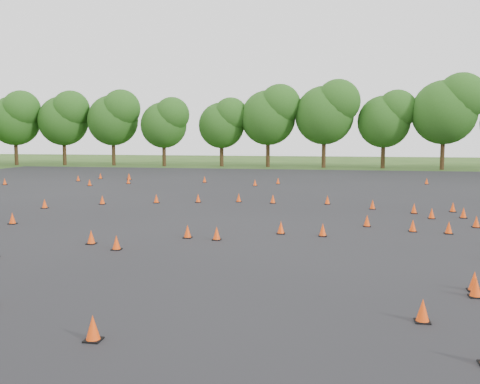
{
  "coord_description": "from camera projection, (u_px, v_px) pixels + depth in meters",
  "views": [
    {
      "loc": [
        4.11,
        -18.76,
        3.74
      ],
      "look_at": [
        0.0,
        4.0,
        1.2
      ],
      "focal_mm": 40.0,
      "sensor_mm": 36.0,
      "label": 1
    }
  ],
  "objects": [
    {
      "name": "ground",
      "position": [
        221.0,
        236.0,
        19.49
      ],
      "size": [
        140.0,
        140.0,
        0.0
      ],
      "primitive_type": "plane",
      "color": "#2D5119",
      "rests_on": "ground"
    },
    {
      "name": "asphalt_pad",
      "position": [
        247.0,
        212.0,
        25.36
      ],
      "size": [
        62.0,
        62.0,
        0.0
      ],
      "primitive_type": "plane",
      "color": "black",
      "rests_on": "ground"
    },
    {
      "name": "treeline",
      "position": [
        318.0,
        125.0,
        52.84
      ],
      "size": [
        87.2,
        32.11,
        10.65
      ],
      "color": "#234E16",
      "rests_on": "ground"
    },
    {
      "name": "traffic_cones",
      "position": [
        244.0,
        209.0,
        24.85
      ],
      "size": [
        36.82,
        33.04,
        0.45
      ],
      "color": "#FE460A",
      "rests_on": "asphalt_pad"
    }
  ]
}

